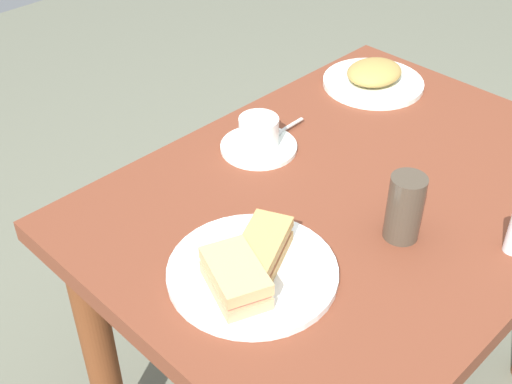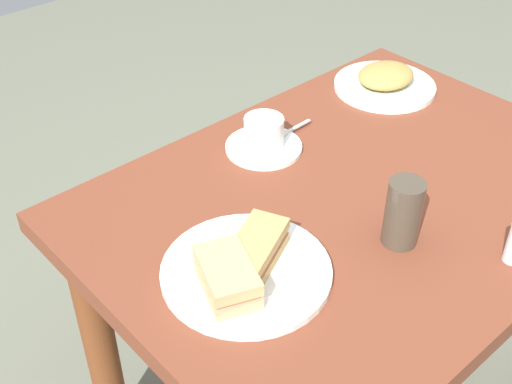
# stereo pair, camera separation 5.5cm
# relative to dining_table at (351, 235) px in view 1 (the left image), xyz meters

# --- Properties ---
(dining_table) EXTENTS (1.06, 0.77, 0.72)m
(dining_table) POSITION_rel_dining_table_xyz_m (0.00, 0.00, 0.00)
(dining_table) COLOR brown
(dining_table) RESTS_ON ground_plane
(sandwich_plate) EXTENTS (0.29, 0.29, 0.01)m
(sandwich_plate) POSITION_rel_dining_table_xyz_m (-0.32, -0.03, 0.13)
(sandwich_plate) COLOR white
(sandwich_plate) RESTS_ON dining_table
(sandwich_front) EXTENTS (0.16, 0.12, 0.05)m
(sandwich_front) POSITION_rel_dining_table_xyz_m (-0.29, -0.03, 0.16)
(sandwich_front) COLOR tan
(sandwich_front) RESTS_ON sandwich_plate
(sandwich_back) EXTENTS (0.12, 0.15, 0.05)m
(sandwich_back) POSITION_rel_dining_table_xyz_m (-0.37, -0.04, 0.16)
(sandwich_back) COLOR tan
(sandwich_back) RESTS_ON sandwich_plate
(coffee_saucer) EXTENTS (0.16, 0.16, 0.01)m
(coffee_saucer) POSITION_rel_dining_table_xyz_m (-0.04, 0.23, 0.13)
(coffee_saucer) COLOR white
(coffee_saucer) RESTS_ON dining_table
(coffee_cup) EXTENTS (0.11, 0.08, 0.07)m
(coffee_cup) POSITION_rel_dining_table_xyz_m (-0.04, 0.23, 0.17)
(coffee_cup) COLOR white
(coffee_cup) RESTS_ON coffee_saucer
(spoon) EXTENTS (0.10, 0.02, 0.01)m
(spoon) POSITION_rel_dining_table_xyz_m (0.04, 0.23, 0.14)
(spoon) COLOR silver
(spoon) RESTS_ON coffee_saucer
(side_plate) EXTENTS (0.25, 0.25, 0.01)m
(side_plate) POSITION_rel_dining_table_xyz_m (0.36, 0.23, 0.13)
(side_plate) COLOR white
(side_plate) RESTS_ON dining_table
(side_food_pile) EXTENTS (0.15, 0.12, 0.04)m
(side_food_pile) POSITION_rel_dining_table_xyz_m (0.36, 0.23, 0.16)
(side_food_pile) COLOR #AC8A45
(side_food_pile) RESTS_ON side_plate
(drinking_glass) EXTENTS (0.06, 0.06, 0.13)m
(drinking_glass) POSITION_rel_dining_table_xyz_m (-0.06, -0.14, 0.19)
(drinking_glass) COLOR #493E31
(drinking_glass) RESTS_ON dining_table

